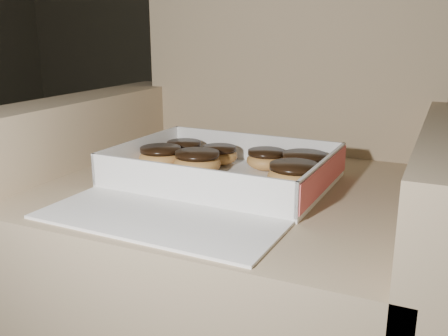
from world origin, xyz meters
name	(u,v)px	position (x,y,z in m)	size (l,w,h in m)	color
floor	(8,276)	(0.00, 0.00, 0.00)	(4.50, 4.50, 0.00)	black
armchair	(247,229)	(0.79, -0.03, 0.30)	(0.92, 0.78, 0.96)	#9A8262
bakery_box	(216,181)	(0.77, -0.15, 0.44)	(0.42, 0.49, 0.07)	white
donut_a	(304,164)	(0.91, -0.03, 0.46)	(0.09, 0.09, 0.05)	#E6AA50
donut_b	(184,150)	(0.63, -0.01, 0.46)	(0.08, 0.08, 0.04)	#E6AA50
donut_c	(266,159)	(0.82, -0.01, 0.46)	(0.08, 0.08, 0.04)	#E6AA50
donut_d	(161,157)	(0.62, -0.10, 0.46)	(0.09, 0.09, 0.05)	#E6AA50
donut_e	(197,162)	(0.71, -0.11, 0.46)	(0.10, 0.10, 0.05)	#E6AA50
donut_f	(219,155)	(0.71, -0.02, 0.46)	(0.08, 0.08, 0.04)	#E6AA50
donut_g	(294,176)	(0.91, -0.12, 0.46)	(0.10, 0.10, 0.05)	#E6AA50
crumb_a	(254,190)	(0.85, -0.16, 0.44)	(0.01, 0.01, 0.00)	black
crumb_b	(279,194)	(0.90, -0.16, 0.44)	(0.01, 0.01, 0.00)	black
crumb_c	(238,188)	(0.82, -0.16, 0.44)	(0.01, 0.01, 0.00)	black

